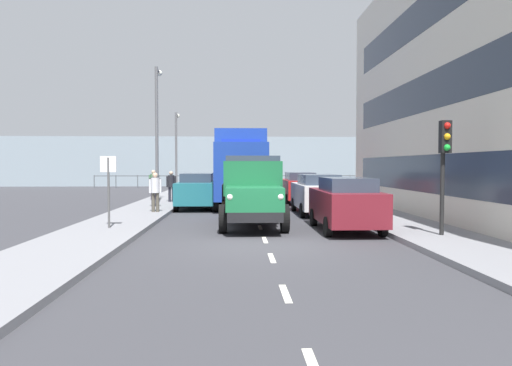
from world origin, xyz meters
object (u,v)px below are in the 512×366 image
(car_red_kerbside_2, at_px, (299,187))
(lamp_post_promenade, at_px, (157,123))
(lamp_post_far, at_px, (176,144))
(pedestrian_strolling, at_px, (153,182))
(truck_vintage_green, at_px, (252,193))
(pedestrian_couple_a, at_px, (155,189))
(traffic_light_near, at_px, (444,152))
(car_teal_oppositeside_0, at_px, (197,190))
(pedestrian_couple_b, at_px, (155,187))
(car_maroon_kerbside_near, at_px, (346,203))
(car_white_kerbside_1, at_px, (318,193))
(lorry_cargo_blue, at_px, (241,166))
(pedestrian_by_lamp, at_px, (171,184))
(street_sign, at_px, (108,179))

(car_red_kerbside_2, relative_size, lamp_post_promenade, 0.63)
(lamp_post_promenade, distance_m, lamp_post_far, 9.70)
(car_red_kerbside_2, xyz_separation_m, pedestrian_strolling, (8.23, -0.97, 0.25))
(truck_vintage_green, bearing_deg, car_red_kerbside_2, -106.40)
(pedestrian_couple_a, relative_size, traffic_light_near, 0.52)
(pedestrian_strolling, bearing_deg, lamp_post_promenade, 104.55)
(car_teal_oppositeside_0, height_order, pedestrian_strolling, pedestrian_strolling)
(pedestrian_couple_b, height_order, pedestrian_strolling, pedestrian_strolling)
(car_teal_oppositeside_0, distance_m, traffic_light_near, 12.66)
(car_maroon_kerbside_near, height_order, lamp_post_far, lamp_post_far)
(pedestrian_couple_b, xyz_separation_m, traffic_light_near, (-9.66, 9.60, 1.38))
(car_maroon_kerbside_near, relative_size, car_white_kerbside_1, 0.90)
(truck_vintage_green, relative_size, lamp_post_far, 0.98)
(truck_vintage_green, relative_size, lorry_cargo_blue, 0.69)
(lorry_cargo_blue, xyz_separation_m, pedestrian_by_lamp, (3.71, -1.20, -0.96))
(pedestrian_couple_a, bearing_deg, car_red_kerbside_2, -138.61)
(pedestrian_by_lamp, bearing_deg, pedestrian_couple_a, 90.91)
(lorry_cargo_blue, bearing_deg, car_maroon_kerbside_near, 109.68)
(lorry_cargo_blue, height_order, traffic_light_near, lorry_cargo_blue)
(truck_vintage_green, distance_m, car_maroon_kerbside_near, 3.13)
(car_red_kerbside_2, height_order, car_teal_oppositeside_0, same)
(car_maroon_kerbside_near, bearing_deg, street_sign, 0.66)
(lamp_post_far, bearing_deg, car_teal_oppositeside_0, 102.03)
(car_white_kerbside_1, xyz_separation_m, pedestrian_couple_b, (7.39, -2.35, 0.20))
(car_maroon_kerbside_near, height_order, pedestrian_couple_b, pedestrian_couple_b)
(pedestrian_couple_b, xyz_separation_m, street_sign, (0.11, 7.62, 0.59))
(car_teal_oppositeside_0, xyz_separation_m, street_sign, (2.09, 7.95, 0.79))
(truck_vintage_green, relative_size, pedestrian_couple_b, 3.50)
(car_teal_oppositeside_0, distance_m, pedestrian_strolling, 5.02)
(car_white_kerbside_1, relative_size, car_red_kerbside_2, 1.03)
(car_white_kerbside_1, bearing_deg, pedestrian_by_lamp, -36.71)
(car_red_kerbside_2, distance_m, car_teal_oppositeside_0, 6.28)
(lamp_post_far, bearing_deg, lamp_post_promenade, 91.47)
(car_maroon_kerbside_near, bearing_deg, pedestrian_by_lamp, -56.06)
(lorry_cargo_blue, xyz_separation_m, car_teal_oppositeside_0, (2.12, 1.35, -1.18))
(pedestrian_by_lamp, relative_size, traffic_light_near, 0.52)
(car_white_kerbside_1, relative_size, lamp_post_promenade, 0.65)
(car_teal_oppositeside_0, xyz_separation_m, pedestrian_by_lamp, (1.59, -2.55, 0.22))
(truck_vintage_green, height_order, pedestrian_by_lamp, truck_vintage_green)
(car_maroon_kerbside_near, height_order, pedestrian_couple_a, pedestrian_couple_a)
(lorry_cargo_blue, bearing_deg, pedestrian_couple_a, 49.68)
(car_teal_oppositeside_0, height_order, lamp_post_far, lamp_post_far)
(pedestrian_strolling, bearing_deg, traffic_light_near, 126.74)
(truck_vintage_green, xyz_separation_m, car_teal_oppositeside_0, (2.45, -6.89, -0.28))
(lamp_post_far, bearing_deg, pedestrian_by_lamp, 95.30)
(lamp_post_promenade, bearing_deg, pedestrian_by_lamp, -119.64)
(car_red_kerbside_2, bearing_deg, pedestrian_couple_b, 25.38)
(pedestrian_couple_b, distance_m, lamp_post_far, 11.85)
(truck_vintage_green, relative_size, car_maroon_kerbside_near, 1.38)
(lorry_cargo_blue, relative_size, car_maroon_kerbside_near, 2.00)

